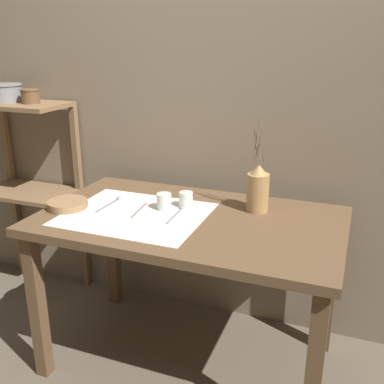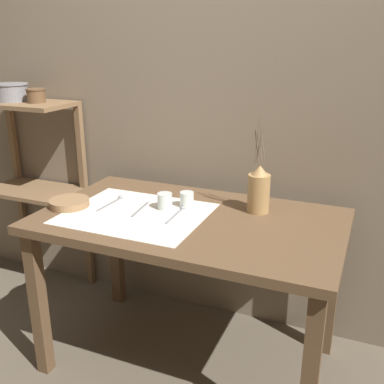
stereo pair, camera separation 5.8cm
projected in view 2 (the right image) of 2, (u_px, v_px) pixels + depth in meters
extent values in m
plane|color=brown|center=(190.00, 359.00, 2.26)|extent=(12.00, 12.00, 0.00)
cube|color=#7A6B56|center=(228.00, 106.00, 2.31)|extent=(7.00, 0.06, 2.40)
cube|color=brown|center=(189.00, 221.00, 2.01)|extent=(1.35, 0.79, 0.04)
cube|color=brown|center=(39.00, 304.00, 2.07)|extent=(0.06, 0.06, 0.73)
cube|color=brown|center=(310.00, 379.00, 1.62)|extent=(0.06, 0.06, 0.73)
cube|color=brown|center=(116.00, 245.00, 2.66)|extent=(0.06, 0.06, 0.73)
cube|color=brown|center=(332.00, 288.00, 2.21)|extent=(0.06, 0.06, 0.73)
cube|color=brown|center=(24.00, 104.00, 2.55)|extent=(0.56, 0.32, 0.02)
cube|color=brown|center=(34.00, 191.00, 2.72)|extent=(0.56, 0.32, 0.02)
cube|color=brown|center=(19.00, 188.00, 2.96)|extent=(0.04, 0.04, 1.19)
cube|color=brown|center=(85.00, 198.00, 2.77)|extent=(0.04, 0.04, 1.19)
cube|color=silver|center=(136.00, 213.00, 2.04)|extent=(0.63, 0.52, 0.00)
cylinder|color=#A87F4C|center=(259.00, 193.00, 2.04)|extent=(0.10, 0.10, 0.18)
cone|color=#A87F4C|center=(260.00, 170.00, 2.00)|extent=(0.08, 0.08, 0.04)
cylinder|color=brown|center=(262.00, 142.00, 1.97)|extent=(0.03, 0.04, 0.20)
cylinder|color=brown|center=(257.00, 148.00, 1.97)|extent=(0.03, 0.00, 0.16)
cylinder|color=brown|center=(257.00, 142.00, 1.96)|extent=(0.02, 0.01, 0.21)
cylinder|color=brown|center=(263.00, 149.00, 1.95)|extent=(0.03, 0.04, 0.16)
cylinder|color=brown|center=(261.00, 149.00, 1.98)|extent=(0.02, 0.04, 0.14)
cylinder|color=brown|center=(259.00, 147.00, 1.96)|extent=(0.04, 0.03, 0.17)
cylinder|color=#8E6B47|center=(69.00, 203.00, 2.12)|extent=(0.19, 0.19, 0.04)
cylinder|color=silver|center=(165.00, 201.00, 2.08)|extent=(0.07, 0.07, 0.08)
cylinder|color=silver|center=(187.00, 199.00, 2.11)|extent=(0.07, 0.07, 0.07)
cube|color=gray|center=(109.00, 204.00, 2.14)|extent=(0.02, 0.19, 0.00)
sphere|color=gray|center=(120.00, 198.00, 2.22)|extent=(0.02, 0.02, 0.02)
cube|color=gray|center=(140.00, 209.00, 2.08)|extent=(0.03, 0.19, 0.00)
cube|color=gray|center=(175.00, 216.00, 2.01)|extent=(0.02, 0.19, 0.00)
sphere|color=gray|center=(183.00, 208.00, 2.09)|extent=(0.02, 0.02, 0.02)
cylinder|color=gray|center=(11.00, 92.00, 2.56)|extent=(0.18, 0.18, 0.10)
cylinder|color=gray|center=(10.00, 84.00, 2.55)|extent=(0.19, 0.19, 0.01)
cylinder|color=brown|center=(36.00, 96.00, 2.50)|extent=(0.10, 0.10, 0.08)
cylinder|color=brown|center=(35.00, 89.00, 2.49)|extent=(0.11, 0.11, 0.01)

